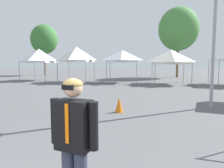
# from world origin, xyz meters

# --- Properties ---
(canopy_tent_behind_right) EXTENTS (3.16, 3.16, 3.47)m
(canopy_tent_behind_right) POSITION_xyz_m (-10.51, 20.53, 2.71)
(canopy_tent_behind_right) COLOR #9E9EA3
(canopy_tent_behind_right) RESTS_ON ground
(canopy_tent_far_left) EXTENTS (3.08, 3.08, 3.56)m
(canopy_tent_far_left) POSITION_xyz_m (-5.74, 19.22, 2.79)
(canopy_tent_far_left) COLOR #9E9EA3
(canopy_tent_far_left) RESTS_ON ground
(canopy_tent_behind_center) EXTENTS (3.09, 3.09, 3.19)m
(canopy_tent_behind_center) POSITION_xyz_m (-1.18, 19.74, 2.59)
(canopy_tent_behind_center) COLOR #9E9EA3
(canopy_tent_behind_center) RESTS_ON ground
(canopy_tent_far_right) EXTENTS (3.40, 3.40, 3.15)m
(canopy_tent_far_right) POSITION_xyz_m (3.37, 18.89, 2.48)
(canopy_tent_far_right) COLOR #9E9EA3
(canopy_tent_far_right) RESTS_ON ground
(person_foreground) EXTENTS (0.63, 0.34, 1.78)m
(person_foreground) POSITION_xyz_m (0.44, 1.46, 1.03)
(person_foreground) COLOR #33384C
(person_foreground) RESTS_ON ground
(light_pole_near_lift) EXTENTS (0.36, 0.36, 7.33)m
(light_pole_near_lift) POSITION_xyz_m (4.07, 8.74, 4.22)
(light_pole_near_lift) COLOR #9E9EA3
(light_pole_near_lift) RESTS_ON ground
(tree_behind_tents_right) EXTENTS (5.15, 5.15, 9.17)m
(tree_behind_tents_right) POSITION_xyz_m (5.19, 27.97, 6.33)
(tree_behind_tents_right) COLOR brown
(tree_behind_tents_right) RESTS_ON ground
(tree_behind_tents_left) EXTENTS (4.08, 4.08, 7.80)m
(tree_behind_tents_left) POSITION_xyz_m (-14.48, 29.46, 5.54)
(tree_behind_tents_left) COLOR brown
(tree_behind_tents_left) RESTS_ON ground
(traffic_cone_lot_center) EXTENTS (0.32, 0.32, 0.60)m
(traffic_cone_lot_center) POSITION_xyz_m (0.21, 7.19, 0.30)
(traffic_cone_lot_center) COLOR orange
(traffic_cone_lot_center) RESTS_ON ground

